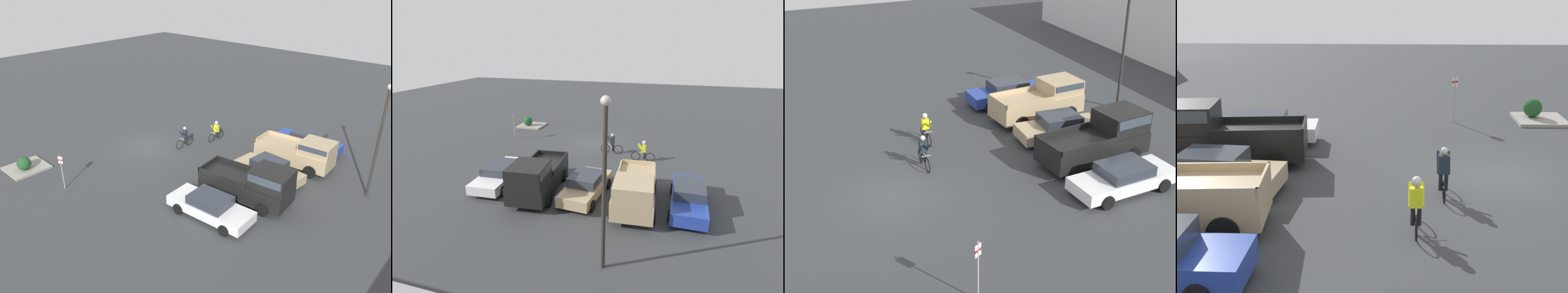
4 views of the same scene
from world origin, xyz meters
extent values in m
plane|color=#383A3D|center=(0.00, 0.00, 0.00)|extent=(80.00, 80.00, 0.00)
cylinder|color=black|center=(-6.71, 7.69, 0.31)|extent=(0.19, 0.62, 0.62)
cube|color=tan|center=(-5.68, 8.56, 1.50)|extent=(0.30, 3.05, 0.25)
cube|color=tan|center=(-3.70, 8.70, 1.50)|extent=(0.30, 3.05, 0.25)
cube|color=tan|center=(-4.59, 7.14, 1.50)|extent=(2.07, 0.23, 0.25)
cylinder|color=black|center=(-5.68, 8.00, 0.43)|extent=(0.28, 0.87, 0.85)
cylinder|color=black|center=(-3.62, 8.14, 0.43)|extent=(0.28, 0.87, 0.85)
cube|color=tan|center=(-1.97, 9.42, 0.56)|extent=(2.13, 4.53, 0.60)
cube|color=#2D333D|center=(-1.97, 9.42, 1.12)|extent=(1.75, 2.10, 0.52)
cylinder|color=black|center=(-0.97, 10.75, 0.31)|extent=(0.23, 0.64, 0.62)
cylinder|color=black|center=(-2.96, 8.09, 0.31)|extent=(0.23, 0.64, 0.62)
cylinder|color=black|center=(-1.19, 7.94, 0.31)|extent=(0.23, 0.64, 0.62)
cube|color=black|center=(0.83, 9.56, 0.85)|extent=(2.57, 5.51, 0.99)
cube|color=black|center=(0.69, 11.16, 1.84)|extent=(2.10, 2.31, 1.00)
cube|color=#333D47|center=(0.69, 11.16, 2.06)|extent=(2.15, 2.14, 0.44)
cube|color=black|center=(-0.06, 8.41, 1.47)|extent=(0.38, 3.20, 0.25)
cube|color=black|center=(1.93, 8.59, 1.47)|extent=(0.38, 3.20, 0.25)
cube|color=black|center=(1.08, 6.95, 1.47)|extent=(2.08, 0.27, 0.25)
cylinder|color=black|center=(-0.35, 11.12, 0.39)|extent=(0.29, 0.80, 0.78)
cylinder|color=black|center=(1.71, 11.31, 0.39)|extent=(0.29, 0.80, 0.78)
cylinder|color=black|center=(-0.04, 7.82, 0.39)|extent=(0.29, 0.80, 0.78)
cylinder|color=black|center=(2.02, 8.01, 0.39)|extent=(0.29, 0.80, 0.78)
cube|color=white|center=(3.63, 9.25, 0.54)|extent=(2.07, 4.87, 0.56)
cube|color=#2D333D|center=(3.63, 9.25, 1.06)|extent=(1.75, 2.24, 0.47)
cylinder|color=black|center=(2.65, 10.73, 0.31)|extent=(0.21, 0.62, 0.62)
cylinder|color=black|center=(4.46, 10.82, 0.31)|extent=(0.21, 0.62, 0.62)
cylinder|color=black|center=(2.81, 7.67, 0.31)|extent=(0.21, 0.62, 0.62)
cylinder|color=black|center=(4.62, 7.77, 0.31)|extent=(0.21, 0.62, 0.62)
torus|color=black|center=(-1.37, 2.05, 0.34)|extent=(0.74, 0.06, 0.74)
torus|color=black|center=(-2.43, 2.07, 0.34)|extent=(0.74, 0.06, 0.74)
cylinder|color=silver|center=(-1.90, 2.06, 0.52)|extent=(0.55, 0.05, 0.39)
cylinder|color=silver|center=(-1.90, 2.06, 0.73)|extent=(0.58, 0.05, 0.04)
cylinder|color=silver|center=(-2.08, 2.07, 0.52)|extent=(0.04, 0.04, 0.36)
cylinder|color=silver|center=(-1.51, 2.06, 0.75)|extent=(0.03, 0.46, 0.02)
cylinder|color=black|center=(-2.00, 2.15, 0.48)|extent=(0.12, 0.12, 0.55)
cylinder|color=black|center=(-2.01, 1.97, 0.48)|extent=(0.12, 0.12, 0.55)
cube|color=#1E2833|center=(-1.95, 2.06, 1.05)|extent=(0.25, 0.36, 0.60)
cylinder|color=#1E2833|center=(-1.74, 2.23, 1.05)|extent=(0.52, 0.10, 0.65)
cylinder|color=#1E2833|center=(-1.75, 1.89, 1.05)|extent=(0.52, 0.10, 0.65)
sphere|color=tan|center=(-1.93, 2.06, 1.45)|extent=(0.20, 0.20, 0.20)
sphere|color=silver|center=(-1.93, 2.06, 1.50)|extent=(0.22, 0.22, 0.22)
torus|color=black|center=(-3.92, 3.01, 0.32)|extent=(0.70, 0.06, 0.70)
torus|color=black|center=(-5.00, 3.03, 0.32)|extent=(0.70, 0.06, 0.70)
cylinder|color=white|center=(-4.46, 3.02, 0.49)|extent=(0.56, 0.05, 0.37)
cylinder|color=white|center=(-4.46, 3.02, 0.69)|extent=(0.59, 0.05, 0.04)
cylinder|color=white|center=(-4.65, 3.03, 0.49)|extent=(0.04, 0.04, 0.34)
cylinder|color=white|center=(-4.06, 3.02, 0.71)|extent=(0.03, 0.46, 0.02)
cylinder|color=black|center=(-4.57, 3.11, 0.45)|extent=(0.12, 0.12, 0.52)
cylinder|color=black|center=(-4.57, 2.93, 0.45)|extent=(0.12, 0.12, 0.52)
cube|color=yellow|center=(-4.52, 3.02, 0.99)|extent=(0.25, 0.36, 0.56)
cylinder|color=yellow|center=(-4.30, 3.19, 0.99)|extent=(0.53, 0.10, 0.61)
cylinder|color=yellow|center=(-4.31, 2.85, 0.99)|extent=(0.53, 0.10, 0.61)
sphere|color=tan|center=(-4.49, 3.02, 1.39)|extent=(0.24, 0.24, 0.24)
sphere|color=silver|center=(-4.49, 3.02, 1.45)|extent=(0.27, 0.27, 0.27)
cylinder|color=#9E9EA3|center=(7.42, 0.75, 1.15)|extent=(0.06, 0.06, 2.30)
cube|color=white|center=(7.42, 0.75, 1.97)|extent=(0.16, 0.27, 0.45)
cube|color=red|center=(7.42, 0.75, 1.97)|extent=(0.16, 0.28, 0.10)
cube|color=gray|center=(7.79, -3.46, 0.07)|extent=(2.50, 2.37, 0.15)
sphere|color=#1E4C23|center=(8.03, -3.14, 0.60)|extent=(0.91, 0.91, 0.91)
camera|label=1|loc=(16.94, 20.20, 12.37)|focal=35.00mm
camera|label=2|loc=(-6.46, 24.44, 8.55)|focal=28.00mm
camera|label=3|loc=(19.82, -4.65, 12.18)|focal=50.00mm
camera|label=4|loc=(-18.17, 3.69, 6.65)|focal=50.00mm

